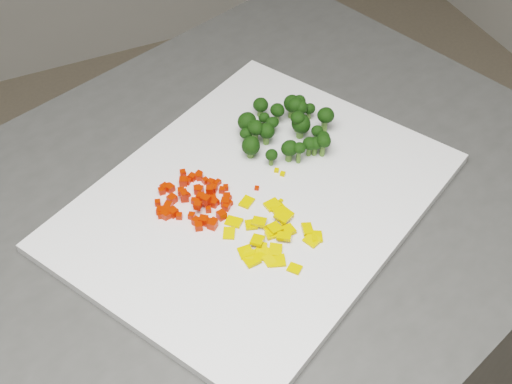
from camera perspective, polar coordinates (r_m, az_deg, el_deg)
name	(u,v)px	position (r m, az deg, el deg)	size (l,w,h in m)	color
cutting_board	(256,201)	(0.95, 0.00, -0.70)	(0.49, 0.38, 0.01)	white
carrot_pile	(194,194)	(0.93, -4.97, -0.13)	(0.11, 0.11, 0.03)	red
pepper_pile	(273,229)	(0.89, 1.34, -2.95)	(0.13, 0.13, 0.02)	#E8AB0C
broccoli_pile	(283,124)	(1.00, 2.16, 5.49)	(0.13, 0.13, 0.06)	black
carrot_cube_0	(228,196)	(0.94, -2.28, -0.29)	(0.01, 0.01, 0.01)	red
carrot_cube_1	(212,203)	(0.93, -3.57, -0.85)	(0.01, 0.01, 0.01)	red
carrot_cube_2	(158,203)	(0.94, -7.87, -0.85)	(0.01, 0.01, 0.01)	red
carrot_cube_3	(183,181)	(0.96, -5.83, 0.85)	(0.01, 0.01, 0.01)	red
carrot_cube_4	(192,177)	(0.97, -5.11, 1.19)	(0.01, 0.01, 0.01)	red
carrot_cube_5	(211,183)	(0.96, -3.60, 0.75)	(0.01, 0.01, 0.01)	red
carrot_cube_6	(196,202)	(0.92, -4.82, -0.80)	(0.01, 0.01, 0.01)	red
carrot_cube_7	(166,210)	(0.93, -7.23, -1.42)	(0.01, 0.01, 0.01)	red
carrot_cube_8	(165,188)	(0.95, -7.32, 0.35)	(0.01, 0.01, 0.01)	red
carrot_cube_9	(168,215)	(0.92, -7.05, -1.81)	(0.01, 0.01, 0.01)	red
carrot_cube_10	(165,215)	(0.92, -7.28, -1.82)	(0.01, 0.01, 0.01)	red
carrot_cube_11	(215,202)	(0.93, -3.26, -0.82)	(0.01, 0.01, 0.01)	red
carrot_cube_12	(226,196)	(0.94, -2.44, -0.33)	(0.01, 0.01, 0.01)	red
carrot_cube_13	(199,198)	(0.93, -4.56, -0.46)	(0.01, 0.01, 0.01)	red
carrot_cube_14	(179,216)	(0.92, -6.16, -1.93)	(0.01, 0.01, 0.01)	red
carrot_cube_15	(225,204)	(0.93, -2.48, -0.95)	(0.01, 0.01, 0.01)	red
carrot_cube_16	(228,197)	(0.94, -2.22, -0.44)	(0.01, 0.01, 0.01)	red
carrot_cube_17	(210,190)	(0.93, -3.74, 0.19)	(0.01, 0.01, 0.01)	red
carrot_cube_18	(198,205)	(0.91, -4.68, -1.08)	(0.01, 0.01, 0.01)	red
carrot_cube_19	(213,189)	(0.95, -3.43, 0.28)	(0.01, 0.01, 0.01)	red
carrot_cube_20	(184,192)	(0.94, -5.75, 0.00)	(0.01, 0.01, 0.01)	red
carrot_cube_21	(183,173)	(0.97, -5.86, 1.50)	(0.01, 0.01, 0.01)	red
carrot_cube_22	(213,198)	(0.94, -3.47, -0.46)	(0.01, 0.01, 0.01)	red
carrot_cube_23	(196,202)	(0.92, -4.78, -0.79)	(0.01, 0.01, 0.01)	red
carrot_cube_24	(226,207)	(0.92, -2.40, -1.19)	(0.01, 0.01, 0.01)	red
carrot_cube_25	(218,182)	(0.96, -3.05, 0.80)	(0.01, 0.01, 0.01)	red
carrot_cube_26	(196,221)	(0.91, -4.79, -2.37)	(0.01, 0.01, 0.01)	red
carrot_cube_27	(201,196)	(0.93, -4.43, -0.36)	(0.01, 0.01, 0.01)	red
carrot_cube_28	(162,191)	(0.95, -7.55, 0.08)	(0.01, 0.01, 0.01)	red
carrot_cube_29	(192,216)	(0.92, -5.18, -1.91)	(0.01, 0.01, 0.01)	red
carrot_cube_30	(222,190)	(0.95, -2.73, 0.16)	(0.01, 0.01, 0.01)	red
carrot_cube_31	(205,221)	(0.91, -4.07, -2.36)	(0.01, 0.01, 0.01)	red
carrot_cube_32	(212,225)	(0.90, -3.50, -2.62)	(0.01, 0.01, 0.01)	red
carrot_cube_33	(190,178)	(0.97, -5.27, 1.15)	(0.01, 0.01, 0.01)	red
carrot_cube_34	(199,177)	(0.97, -4.56, 1.19)	(0.01, 0.01, 0.01)	red
carrot_cube_35	(181,191)	(0.94, -6.02, 0.04)	(0.01, 0.01, 0.01)	red
carrot_cube_36	(205,181)	(0.96, -4.08, 0.90)	(0.01, 0.01, 0.01)	red
carrot_cube_37	(187,181)	(0.96, -5.51, 0.85)	(0.01, 0.01, 0.01)	red
carrot_cube_38	(194,201)	(0.94, -4.99, -0.70)	(0.01, 0.01, 0.01)	red
carrot_cube_39	(216,183)	(0.96, -3.20, 0.69)	(0.01, 0.01, 0.01)	red
carrot_cube_40	(184,195)	(0.93, -5.78, -0.23)	(0.01, 0.01, 0.01)	red
carrot_cube_41	(225,202)	(0.93, -2.47, -0.84)	(0.01, 0.01, 0.01)	red
carrot_cube_42	(172,199)	(0.94, -6.73, -0.56)	(0.01, 0.01, 0.01)	red
carrot_cube_43	(230,203)	(0.93, -2.12, -0.89)	(0.01, 0.01, 0.01)	red
carrot_cube_44	(160,211)	(0.93, -7.67, -1.48)	(0.01, 0.01, 0.01)	red
carrot_cube_45	(199,174)	(0.97, -4.58, 1.47)	(0.01, 0.01, 0.01)	red
carrot_cube_46	(221,215)	(0.91, -2.78, -1.86)	(0.01, 0.01, 0.01)	red
carrot_cube_47	(212,188)	(0.95, -3.53, 0.34)	(0.01, 0.01, 0.01)	red
carrot_cube_48	(170,188)	(0.95, -6.88, 0.29)	(0.01, 0.01, 0.01)	red
carrot_cube_49	(168,187)	(0.96, -7.08, 0.43)	(0.01, 0.01, 0.01)	red
carrot_cube_50	(208,210)	(0.92, -3.83, -1.41)	(0.01, 0.01, 0.01)	red
carrot_cube_51	(204,220)	(0.91, -4.22, -2.28)	(0.01, 0.01, 0.01)	red
carrot_cube_52	(198,198)	(0.94, -4.62, -0.51)	(0.01, 0.01, 0.01)	red
carrot_cube_53	(184,198)	(0.94, -5.75, -0.47)	(0.01, 0.01, 0.01)	red
carrot_cube_54	(168,206)	(0.93, -7.04, -1.09)	(0.01, 0.01, 0.01)	red
carrot_cube_55	(185,197)	(0.94, -5.72, -0.41)	(0.01, 0.01, 0.01)	red
carrot_cube_56	(161,215)	(0.92, -7.63, -1.83)	(0.01, 0.01, 0.01)	red
carrot_cube_57	(183,173)	(0.97, -5.87, 1.53)	(0.01, 0.01, 0.01)	red
carrot_cube_58	(214,203)	(0.93, -3.39, -0.88)	(0.01, 0.01, 0.01)	red
carrot_cube_59	(206,200)	(0.92, -4.06, -0.62)	(0.01, 0.01, 0.01)	red
carrot_cube_60	(197,189)	(0.95, -4.71, 0.22)	(0.01, 0.01, 0.01)	red
carrot_cube_61	(199,190)	(0.95, -4.58, 0.15)	(0.01, 0.01, 0.01)	red
carrot_cube_62	(199,176)	(0.97, -4.56, 1.26)	(0.01, 0.01, 0.01)	red
carrot_cube_63	(199,226)	(0.90, -4.61, -2.76)	(0.01, 0.01, 0.01)	red
carrot_cube_64	(214,221)	(0.91, -3.39, -2.37)	(0.01, 0.01, 0.01)	red
carrot_cube_65	(167,211)	(0.93, -7.16, -1.52)	(0.01, 0.01, 0.01)	red
carrot_cube_66	(226,188)	(0.95, -2.43, 0.36)	(0.01, 0.01, 0.01)	red
carrot_cube_67	(173,212)	(0.92, -6.64, -1.63)	(0.01, 0.01, 0.01)	red
pepper_chunk_0	(234,222)	(0.91, -1.79, -2.40)	(0.02, 0.02, 0.00)	#E8AB0C
pepper_chunk_1	(262,252)	(0.88, 0.45, -4.84)	(0.02, 0.02, 0.00)	#E8AB0C
pepper_chunk_2	(289,230)	(0.90, 2.63, -3.05)	(0.01, 0.02, 0.01)	#E8AB0C
pepper_chunk_3	(259,222)	(0.90, 0.25, -2.40)	(0.02, 0.02, 0.00)	#E8AB0C
pepper_chunk_4	(277,261)	(0.87, 1.71, -5.54)	(0.02, 0.02, 0.00)	#E8AB0C
pepper_chunk_5	(286,212)	(0.92, 2.42, -1.65)	(0.02, 0.01, 0.00)	#E8AB0C
pepper_chunk_6	(263,256)	(0.87, 0.58, -5.15)	(0.02, 0.01, 0.00)	#E8AB0C
pepper_chunk_7	(307,229)	(0.90, 4.13, -2.99)	(0.02, 0.01, 0.01)	#E8AB0C
pepper_chunk_8	(269,261)	(0.87, 1.08, -5.51)	(0.01, 0.02, 0.00)	#E8AB0C
pepper_chunk_9	(247,202)	(0.93, -0.75, -0.82)	(0.02, 0.01, 0.00)	#E8AB0C
pepper_chunk_10	(284,236)	(0.89, 2.26, -3.56)	(0.02, 0.01, 0.00)	#E8AB0C
pepper_chunk_11	(276,250)	(0.88, 1.57, -4.68)	(0.02, 0.02, 0.01)	#E8AB0C
pepper_chunk_12	(251,260)	(0.87, -0.36, -5.47)	(0.02, 0.02, 0.00)	#E8AB0C
pepper_chunk_13	(251,224)	(0.91, -0.37, -2.60)	(0.01, 0.01, 0.00)	#E8AB0C
pepper_chunk_14	(249,255)	(0.87, -0.55, -5.05)	(0.01, 0.02, 0.00)	#E8AB0C
pepper_chunk_15	(257,240)	(0.88, 0.11, -3.87)	(0.01, 0.02, 0.00)	#E8AB0C
pepper_chunk_16	(295,269)	(0.86, 3.11, -6.13)	(0.02, 0.01, 0.00)	#E8AB0C
pepper_chunk_17	(262,249)	(0.88, 0.46, -4.56)	(0.02, 0.01, 0.00)	#E8AB0C
pepper_chunk_18	(312,240)	(0.89, 4.53, -3.86)	(0.02, 0.02, 0.00)	#E8AB0C
pepper_chunk_19	(229,233)	(0.90, -2.17, -3.33)	(0.02, 0.01, 0.00)	#E8AB0C
pepper_chunk_20	(272,205)	(0.93, 1.32, -1.04)	(0.02, 0.02, 0.00)	#E8AB0C
pepper_chunk_21	(246,252)	(0.88, -0.84, -4.82)	(0.02, 0.02, 0.00)	#E8AB0C
pepper_chunk_22	(271,231)	(0.90, 1.17, -3.16)	(0.02, 0.01, 0.01)	#E8AB0C
pepper_chunk_23	(251,225)	(0.91, -0.40, -2.63)	(0.01, 0.02, 0.00)	#E8AB0C
pepper_chunk_24	(283,217)	(0.91, 2.17, -1.98)	(0.02, 0.02, 0.00)	#E8AB0C
pepper_chunk_25	(279,209)	(0.92, 1.83, -1.40)	(0.01, 0.02, 0.00)	#E8AB0C
pepper_chunk_26	(280,234)	(0.90, 1.94, -3.36)	(0.01, 0.01, 0.00)	#E8AB0C
pepper_chunk_27	(317,237)	(0.89, 4.90, -3.59)	(0.02, 0.01, 0.00)	#E8AB0C
pepper_chunk_28	(275,228)	(0.90, 1.51, -2.90)	(0.02, 0.02, 0.00)	#E8AB0C
pepper_chunk_29	(273,234)	(0.89, 1.40, -3.39)	(0.02, 0.01, 0.01)	#E8AB0C
broccoli_floret_0	(246,137)	(1.01, -0.83, 4.44)	(0.03, 0.03, 0.03)	black
broccoli_floret_1	(260,108)	(1.06, 0.33, 6.75)	(0.03, 0.03, 0.03)	black
broccoli_floret_2	(309,112)	(1.05, 4.26, 6.41)	(0.02, 0.02, 0.03)	black
broccoli_floret_3	(309,147)	(0.99, 4.26, 3.60)	(0.03, 0.03, 0.03)	black
broccoli_floret_4	(297,122)	(1.01, 3.31, 5.59)	(0.03, 0.03, 0.03)	black
broccoli_floret_5	(246,126)	(1.02, -0.82, 5.33)	(0.03, 0.03, 0.03)	black
broccoli_floret_6	(289,152)	(0.98, 2.65, 3.25)	(0.03, 0.03, 0.03)	black
broccoli_floret_7	(323,141)	(1.01, 5.38, 4.09)	(0.02, 0.02, 0.03)	black
broccoli_floret_8	(250,148)	(0.99, -0.46, 3.52)	(0.04, 0.04, 0.03)	black
broccoli_floret_9	(315,147)	(0.99, 4.72, 3.62)	(0.03, 0.03, 0.03)	black
broccoli_floret_10	(291,108)	(1.05, 2.85, 6.75)	(0.03, 0.03, 0.03)	black
broccoli_floret_11	(295,110)	(1.04, 3.14, 6.53)	(0.03, 0.03, 0.04)	black
broccoli_floret_12	(271,158)	(0.98, 1.22, 2.74)	(0.02, 0.02, 0.02)	black
broccoli_floret_13	(277,114)	(1.04, 1.68, 6.25)	(0.03, 0.03, 0.03)	black
broccoli_floret_14	(300,127)	(1.02, 3.55, 5.18)	(0.04, 0.04, 0.04)	black
broccoli_floret_15	(255,133)	(1.01, -0.09, 4.75)	(0.03, 0.03, 0.04)	black
broccoli_floret_16	(299,107)	(1.06, 3.44, 6.84)	(0.02, 0.02, 0.03)	black
broccoli_floret_17	(317,134)	(1.02, 4.87, 4.63)	(0.02, 0.02, 0.03)	black
broccoli_floret_18	(264,121)	(1.04, 0.62, 5.71)	(0.02, 0.02, 0.03)	black
broccoli_floret_19	(300,112)	(1.04, 3.50, 6.39)	(0.03, 0.03, 0.04)	black
broccoli_floret_20	(246,126)	(1.02, -0.77, 5.32)	(0.04, 0.04, 0.04)	black
broccoli_floret_21	(299,153)	(0.98, 3.44, 3.10)	(0.02, 0.02, 0.03)	black
broccoli_floret_22	(323,146)	(0.99, 5.36, 3.70)	(0.03, 0.03, 0.04)	black
broccoli_floret_23	(325,120)	(1.03, 5.52, 5.72)	(0.03, 0.03, 0.04)	black
broccoli_floret_24	(266,135)	(1.01, 0.81, 4.60)	(0.03, 0.03, 0.03)	black
broccoli_floret_25	(272,126)	(1.03, 1.27, 5.30)	(0.03, 0.03, 0.03)	black
stray_bit_0	(163,215)	(0.92, -7.41, -1.83)	(0.00, 0.00, 0.00)	red
stray_bit_1	(291,215)	(0.92, 2.82, -1.84)	(0.01, 0.01, 0.00)	#E8AB0C
stray_bit_2	(277,170)	(0.97, 1.66, 1.75)	(0.01, 0.01, 0.00)	#E8AB0C
stray_bit_3	(281,201)	(0.94, 2.00, -0.70)	(0.00, 0.00, 0.00)	#E8AB0C
stray_bit_4	(283,174)	(0.97, 2.15, 1.46)	(0.01, 0.01, 0.00)	#E8AB0C
stray_bit_5	(213,184)	(0.96, -3.49, 0.63)	(0.01, 0.01, 0.01)	black
stray_bit_6	(257,188)	(0.95, 0.07, 0.32)	(0.01, 0.01, 0.00)	red
stray_bit_7	(202,195)	(0.94, -4.32, -0.22)	(0.01, 0.01, 0.00)	#E8AB0C
stray_bit_8	(283,224)	(0.91, 2.14, -2.57)	(0.01, 0.01, 0.00)	#E8AB0C
stray_bit_9	(188,195)	(0.95, -5.50, -0.23)	(0.01, 0.01, 0.00)	red
stray_bit_10	(255,222)	(0.91, -0.10, -2.38)	(0.01, 0.01, 0.00)	black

